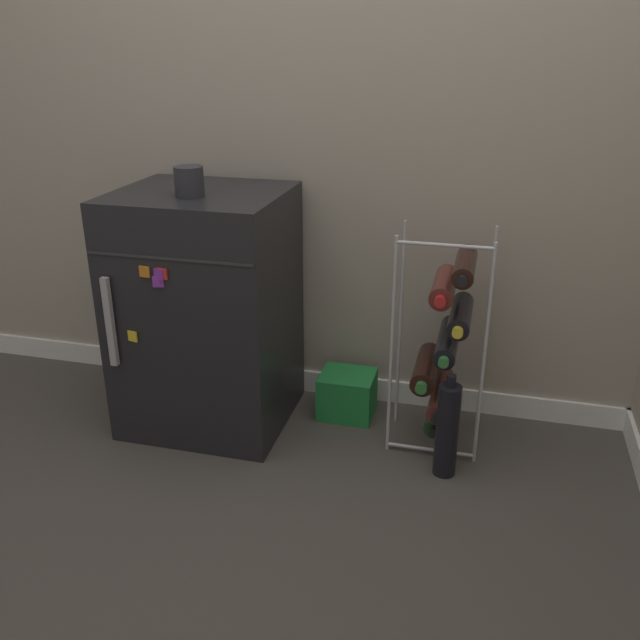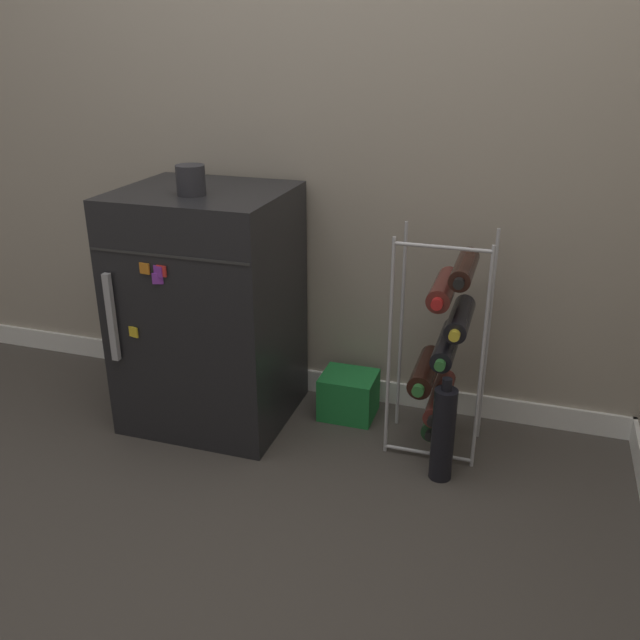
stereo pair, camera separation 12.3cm
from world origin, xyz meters
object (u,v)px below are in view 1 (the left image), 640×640
(mini_fridge, at_px, (207,311))
(fridge_top_cup, at_px, (189,182))
(loose_bottle_floor, at_px, (447,430))
(wine_rack, at_px, (444,343))
(soda_box, at_px, (347,394))

(mini_fridge, distance_m, fridge_top_cup, 0.49)
(fridge_top_cup, xyz_separation_m, loose_bottle_floor, (0.88, -0.07, -0.75))
(mini_fridge, xyz_separation_m, wine_rack, (0.85, 0.03, -0.04))
(fridge_top_cup, bearing_deg, mini_fridge, 93.97)
(soda_box, bearing_deg, wine_rack, -16.51)
(fridge_top_cup, bearing_deg, soda_box, 24.20)
(mini_fridge, relative_size, wine_rack, 1.11)
(mini_fridge, relative_size, soda_box, 4.25)
(fridge_top_cup, bearing_deg, loose_bottle_floor, -4.85)
(mini_fridge, height_order, loose_bottle_floor, mini_fridge)
(wine_rack, xyz_separation_m, soda_box, (-0.35, 0.11, -0.30))
(wine_rack, distance_m, loose_bottle_floor, 0.29)
(wine_rack, bearing_deg, fridge_top_cup, -172.34)
(wine_rack, relative_size, soda_box, 3.82)
(mini_fridge, bearing_deg, wine_rack, 2.19)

